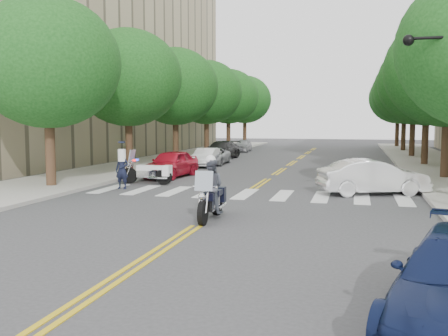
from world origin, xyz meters
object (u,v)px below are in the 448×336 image
(officer_standing, at_px, (122,170))
(convertible, at_px, (373,177))
(motorcycle_parked, at_px, (151,172))
(motorcycle_police, at_px, (211,191))

(officer_standing, xyz_separation_m, convertible, (10.73, 1.08, -0.13))
(officer_standing, height_order, convertible, officer_standing)
(convertible, bearing_deg, officer_standing, 74.95)
(motorcycle_parked, distance_m, officer_standing, 1.94)
(motorcycle_parked, xyz_separation_m, convertible, (10.13, -0.75, 0.15))
(motorcycle_police, xyz_separation_m, convertible, (4.97, 6.63, -0.16))
(motorcycle_police, relative_size, motorcycle_parked, 0.96)
(motorcycle_police, bearing_deg, convertible, -128.59)
(motorcycle_police, height_order, convertible, motorcycle_police)
(motorcycle_parked, bearing_deg, motorcycle_police, -143.63)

